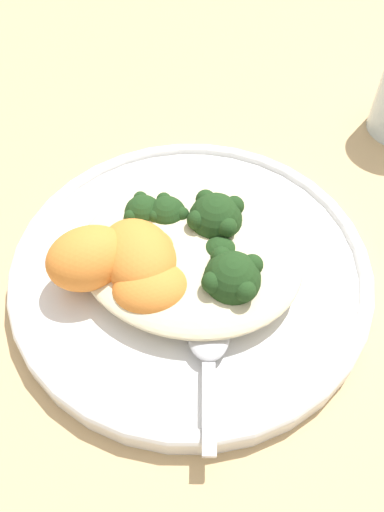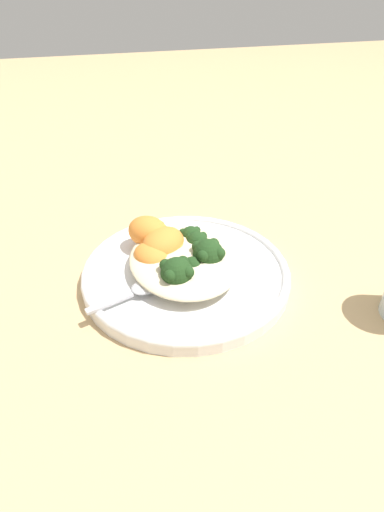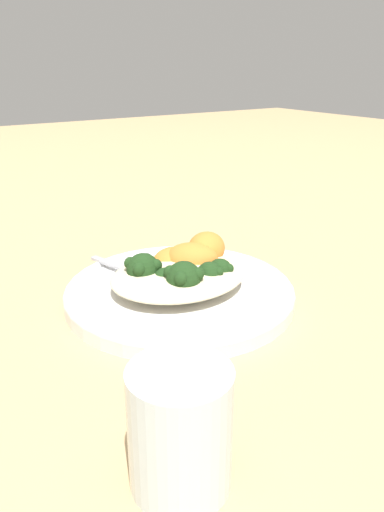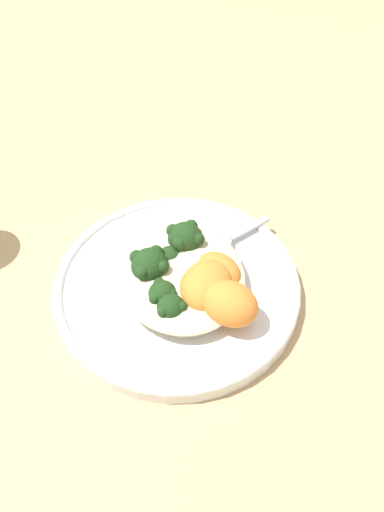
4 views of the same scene
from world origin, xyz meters
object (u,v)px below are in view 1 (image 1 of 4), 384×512
(broccoli_stalk_4, at_px, (148,229))
(broccoli_stalk_1, at_px, (204,262))
(sweet_potato_chunk_1, at_px, (151,288))
(sweet_potato_chunk_3, at_px, (140,254))
(broccoli_stalk_0, at_px, (225,279))
(broccoli_stalk_3, at_px, (167,224))
(broccoli_stalk_2, at_px, (211,225))
(sweet_potato_chunk_2, at_px, (89,258))
(spoon, at_px, (209,346))
(quinoa_mound, at_px, (184,252))
(plate, at_px, (186,266))
(sweet_potato_chunk_0, at_px, (138,256))

(broccoli_stalk_4, bearing_deg, broccoli_stalk_1, -142.76)
(sweet_potato_chunk_1, bearing_deg, sweet_potato_chunk_3, -55.16)
(broccoli_stalk_0, relative_size, broccoli_stalk_3, 1.11)
(broccoli_stalk_2, height_order, sweet_potato_chunk_2, sweet_potato_chunk_2)
(broccoli_stalk_1, height_order, broccoli_stalk_4, broccoli_stalk_4)
(sweet_potato_chunk_1, height_order, spoon, sweet_potato_chunk_1)
(sweet_potato_chunk_2, bearing_deg, quinoa_mound, -151.05)
(broccoli_stalk_3, bearing_deg, broccoli_stalk_2, -99.17)
(broccoli_stalk_4, xyz_separation_m, spoon, (-0.07, 0.08, -0.01))
(quinoa_mound, bearing_deg, plate, -108.64)
(plate, relative_size, spoon, 2.77)
(sweet_potato_chunk_3, bearing_deg, broccoli_stalk_2, -138.65)
(quinoa_mound, bearing_deg, sweet_potato_chunk_0, 34.60)
(broccoli_stalk_3, relative_size, sweet_potato_chunk_2, 1.38)
(broccoli_stalk_0, bearing_deg, spoon, -96.24)
(plate, distance_m, spoon, 0.08)
(quinoa_mound, height_order, broccoli_stalk_4, broccoli_stalk_4)
(quinoa_mound, distance_m, sweet_potato_chunk_1, 0.04)
(broccoli_stalk_2, bearing_deg, sweet_potato_chunk_2, 148.76)
(broccoli_stalk_2, height_order, sweet_potato_chunk_3, broccoli_stalk_2)
(broccoli_stalk_2, distance_m, sweet_potato_chunk_0, 0.06)
(quinoa_mound, height_order, broccoli_stalk_3, broccoli_stalk_3)
(plate, relative_size, broccoli_stalk_3, 3.31)
(sweet_potato_chunk_1, bearing_deg, broccoli_stalk_2, -110.81)
(quinoa_mound, xyz_separation_m, sweet_potato_chunk_0, (0.03, 0.02, 0.01))
(quinoa_mound, height_order, sweet_potato_chunk_0, sweet_potato_chunk_0)
(quinoa_mound, relative_size, sweet_potato_chunk_1, 3.11)
(broccoli_stalk_4, bearing_deg, sweet_potato_chunk_3, 152.86)
(sweet_potato_chunk_0, height_order, sweet_potato_chunk_1, sweet_potato_chunk_0)
(plate, distance_m, quinoa_mound, 0.02)
(broccoli_stalk_2, xyz_separation_m, spoon, (-0.03, 0.09, -0.02))
(quinoa_mound, bearing_deg, spoon, 120.28)
(quinoa_mound, distance_m, broccoli_stalk_3, 0.03)
(broccoli_stalk_4, relative_size, sweet_potato_chunk_1, 1.44)
(sweet_potato_chunk_2, xyz_separation_m, spoon, (-0.10, 0.03, -0.02))
(plate, distance_m, broccoli_stalk_0, 0.05)
(broccoli_stalk_0, height_order, broccoli_stalk_3, broccoli_stalk_0)
(broccoli_stalk_1, height_order, broccoli_stalk_3, broccoli_stalk_3)
(broccoli_stalk_4, relative_size, spoon, 0.78)
(broccoli_stalk_3, relative_size, broccoli_stalk_4, 1.08)
(plate, xyz_separation_m, broccoli_stalk_3, (0.02, -0.02, 0.03))
(broccoli_stalk_3, bearing_deg, sweet_potato_chunk_1, 171.79)
(plate, bearing_deg, spoon, 118.69)
(broccoli_stalk_3, distance_m, sweet_potato_chunk_2, 0.07)
(sweet_potato_chunk_1, bearing_deg, broccoli_stalk_3, -81.26)
(plate, xyz_separation_m, spoon, (-0.04, 0.07, 0.01))
(sweet_potato_chunk_1, distance_m, spoon, 0.06)
(plate, xyz_separation_m, broccoli_stalk_4, (0.04, -0.01, 0.02))
(sweet_potato_chunk_0, bearing_deg, broccoli_stalk_4, -82.42)
(plate, distance_m, sweet_potato_chunk_0, 0.05)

